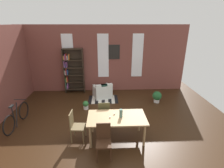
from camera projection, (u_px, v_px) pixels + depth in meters
name	position (u px, v px, depth m)	size (l,w,h in m)	color
ground_plane	(103.00, 127.00, 5.83)	(9.68, 9.68, 0.00)	#331F0F
back_wall_brick	(103.00, 59.00, 8.54)	(8.44, 0.12, 3.36)	brown
window_pane_0	(68.00, 56.00, 8.35)	(0.55, 0.02, 2.18)	white
window_pane_1	(103.00, 56.00, 8.42)	(0.55, 0.02, 2.18)	white
window_pane_2	(137.00, 56.00, 8.49)	(0.55, 0.02, 2.18)	white
dining_table	(117.00, 119.00, 5.05)	(1.76, 0.95, 0.77)	#9A7A50
vase_on_table	(121.00, 113.00, 4.98)	(0.10, 0.10, 0.25)	#4C7266
tealight_candle_0	(114.00, 114.00, 5.15)	(0.04, 0.04, 0.04)	silver
tealight_candle_1	(110.00, 117.00, 4.96)	(0.04, 0.04, 0.04)	silver
dining_chair_head_left	(75.00, 125.00, 5.06)	(0.43, 0.43, 0.95)	brown
dining_chair_far_left	(104.00, 113.00, 5.75)	(0.42, 0.42, 0.95)	#434023
dining_chair_near_left	(104.00, 140.00, 4.43)	(0.40, 0.40, 0.95)	#3B2214
bookshelf_tall	(72.00, 71.00, 8.43)	(1.00, 0.29, 2.27)	#2D2319
armchair_white	(103.00, 92.00, 8.13)	(0.99, 0.99, 0.75)	silver
bicycle_second	(17.00, 117.00, 5.85)	(0.44, 1.63, 0.88)	black
potted_plant_by_shelf	(86.00, 105.00, 7.02)	(0.24, 0.24, 0.36)	silver
potted_plant_corner	(157.00, 96.00, 7.58)	(0.41, 0.41, 0.52)	silver
striped_rug	(103.00, 99.00, 7.95)	(1.38, 0.93, 0.01)	black
framed_picture	(114.00, 52.00, 8.36)	(0.56, 0.03, 0.72)	black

